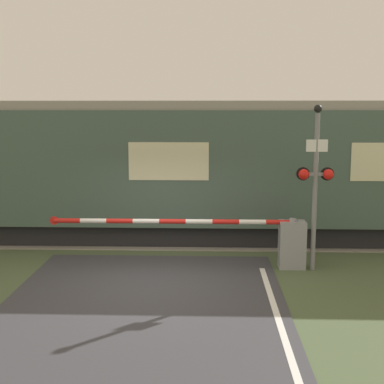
% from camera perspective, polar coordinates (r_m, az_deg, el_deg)
% --- Properties ---
extents(ground_plane, '(80.00, 80.00, 0.00)m').
position_cam_1_polar(ground_plane, '(11.66, -4.35, -9.54)').
color(ground_plane, '#475638').
extents(track_bed, '(36.00, 3.20, 0.13)m').
position_cam_1_polar(track_bed, '(15.62, -2.70, -4.66)').
color(track_bed, gray).
rests_on(track_bed, ground_plane).
extents(train, '(20.53, 3.12, 3.88)m').
position_cam_1_polar(train, '(15.26, -2.05, 2.51)').
color(train, black).
rests_on(train, ground_plane).
extents(crossing_barrier, '(5.96, 0.44, 1.19)m').
position_cam_1_polar(crossing_barrier, '(12.59, 8.27, -5.09)').
color(crossing_barrier, gray).
rests_on(crossing_barrier, ground_plane).
extents(signal_post, '(0.85, 0.26, 3.77)m').
position_cam_1_polar(signal_post, '(12.36, 13.04, 1.47)').
color(signal_post, gray).
rests_on(signal_post, ground_plane).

